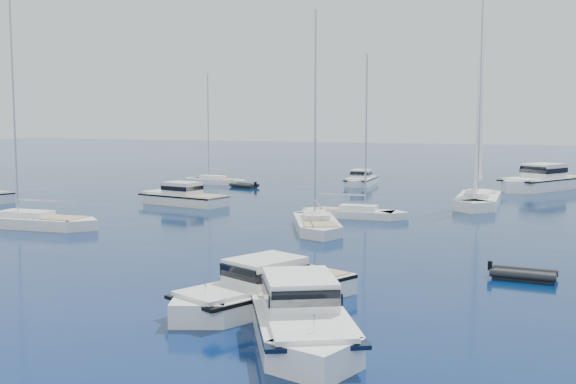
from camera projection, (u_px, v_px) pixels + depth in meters
ground at (42, 293)px, 30.39m from camera, size 400.00×400.00×0.00m
motor_cruiser_near at (262, 306)px, 28.26m from camera, size 6.12×10.00×2.52m
motor_cruiser_right at (300, 336)px, 24.33m from camera, size 8.13×10.49×2.72m
motor_cruiser_centre at (181, 204)px, 62.41m from camera, size 10.25×4.54×2.60m
motor_cruiser_distant at (542, 190)px, 75.58m from camera, size 9.93×14.23×3.62m
motor_cruiser_horizon at (361, 185)px, 81.11m from camera, size 3.63×8.97×2.29m
sailboat_mid_r at (316, 229)px, 48.20m from camera, size 7.47×10.76×15.74m
sailboat_mid_l at (32, 227)px, 49.14m from camera, size 11.63×4.24×16.72m
sailboat_centre at (354, 217)px, 53.98m from camera, size 9.07×3.25×13.04m
sailboat_sails_r at (478, 205)px, 61.82m from camera, size 4.72×13.69×19.73m
sailboat_far_l at (215, 184)px, 82.38m from camera, size 9.35×3.23×13.48m
tender_grey_near at (524, 279)px, 33.07m from camera, size 3.16×1.79×0.95m
tender_grey_far at (244, 187)px, 78.04m from camera, size 3.74×2.65×0.95m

